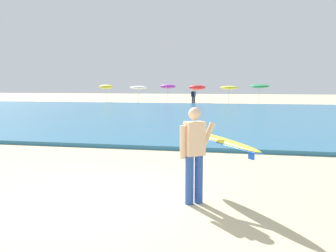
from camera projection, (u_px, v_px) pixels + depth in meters
The scene contains 11 objects.
ground_plane at pixel (90, 201), 6.60m from camera, with size 160.00×160.00×0.00m, color beige.
sea at pixel (204, 114), 25.39m from camera, with size 120.00×28.00×0.14m, color teal.
surfer_with_board at pixel (206, 146), 6.47m from camera, with size 1.71×2.21×1.73m.
beach_umbrella_0 at pixel (106, 87), 43.18m from camera, with size 1.72×1.73×2.17m.
beach_umbrella_1 at pixel (138, 88), 42.90m from camera, with size 2.04×2.05×2.04m.
beach_umbrella_2 at pixel (168, 86), 42.38m from camera, with size 1.84×1.85×2.24m.
beach_umbrella_3 at pixel (197, 87), 43.06m from camera, with size 2.03×2.05×2.18m.
beach_umbrella_4 at pixel (229, 88), 40.36m from camera, with size 2.00×2.02×2.06m.
beach_umbrella_5 at pixel (259, 86), 40.02m from camera, with size 2.19×2.21×2.28m.
beachgoer_near_row_left at pixel (194, 96), 41.50m from camera, with size 0.32×0.20×1.58m.
beachgoer_near_row_mid at pixel (193, 97), 40.14m from camera, with size 0.32×0.20×1.58m.
Camera 1 is at (2.70, -5.97, 2.12)m, focal length 38.60 mm.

